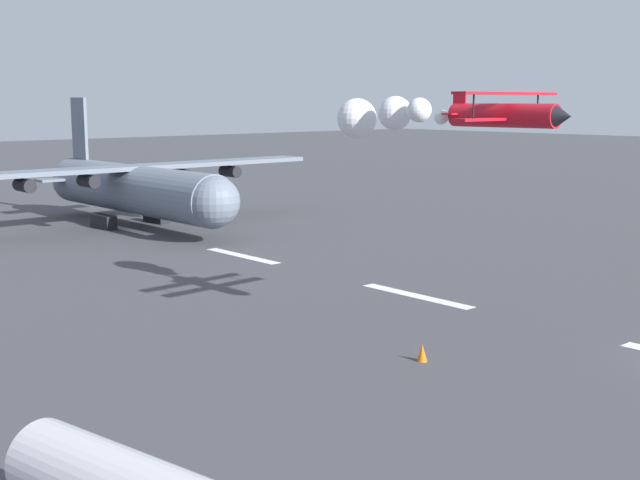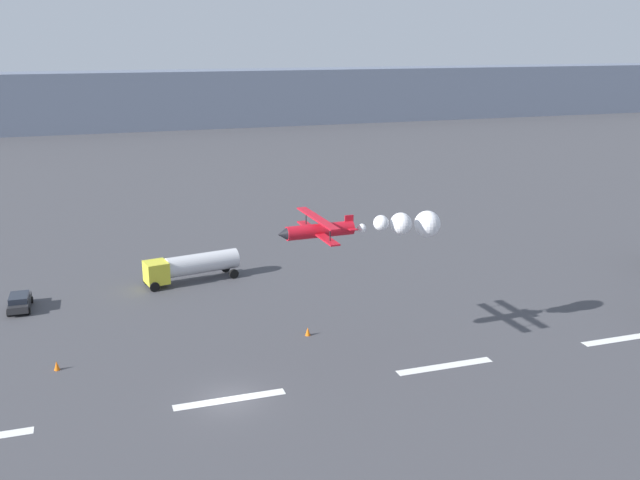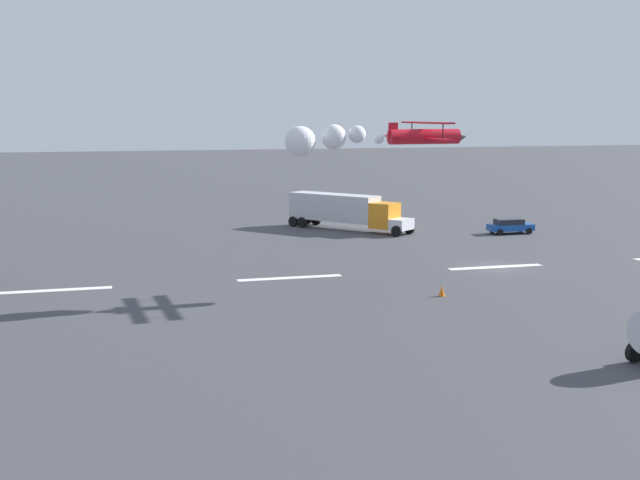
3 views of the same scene
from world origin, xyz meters
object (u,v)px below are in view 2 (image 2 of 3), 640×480
(fuel_tanker_truck, at_px, (191,266))
(traffic_cone_near, at_px, (57,366))
(airport_staff_sedan, at_px, (20,302))
(stunt_biplane_red, at_px, (382,226))
(traffic_cone_far, at_px, (308,331))

(fuel_tanker_truck, bearing_deg, traffic_cone_near, -126.40)
(fuel_tanker_truck, bearing_deg, airport_staff_sedan, -169.56)
(stunt_biplane_red, xyz_separation_m, traffic_cone_far, (-4.72, 4.59, -10.15))
(traffic_cone_near, bearing_deg, traffic_cone_far, 0.77)
(fuel_tanker_truck, height_order, traffic_cone_near, fuel_tanker_truck)
(airport_staff_sedan, bearing_deg, traffic_cone_near, -76.15)
(fuel_tanker_truck, bearing_deg, stunt_biplane_red, -60.94)
(stunt_biplane_red, xyz_separation_m, airport_staff_sedan, (-28.63, 18.80, -9.71))
(stunt_biplane_red, height_order, airport_staff_sedan, stunt_biplane_red)
(traffic_cone_near, bearing_deg, fuel_tanker_truck, 53.60)
(traffic_cone_far, bearing_deg, stunt_biplane_red, -44.16)
(airport_staff_sedan, distance_m, traffic_cone_near, 14.93)
(airport_staff_sedan, bearing_deg, fuel_tanker_truck, 10.44)
(airport_staff_sedan, xyz_separation_m, traffic_cone_near, (3.57, -14.49, -0.44))
(traffic_cone_far, bearing_deg, airport_staff_sedan, 149.26)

